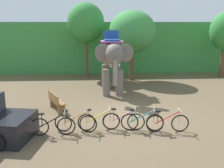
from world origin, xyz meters
name	(u,v)px	position (x,y,z in m)	size (l,w,h in m)	color
ground_plane	(127,116)	(0.00, 0.00, 0.00)	(80.00, 80.00, 0.00)	brown
foliage_hedge	(111,45)	(0.00, 13.52, 2.16)	(36.00, 6.00, 4.31)	#3D8E42
tree_center_left	(86,23)	(-2.19, 8.99, 4.24)	(2.82, 2.82, 5.77)	brown
tree_far_left	(132,32)	(1.22, 7.70, 3.60)	(3.39, 3.39, 5.17)	brown
elephant	(112,58)	(-0.46, 4.00, 2.20)	(2.08, 4.14, 3.78)	#665E56
bike_black	(53,126)	(-3.09, -1.90, 0.39)	(1.71, 0.52, 0.92)	black
bike_orange	(75,123)	(-2.25, -1.65, 0.39)	(1.70, 0.52, 0.92)	black
bike_yellow	(99,121)	(-1.34, -1.53, 0.39)	(1.71, 0.52, 0.92)	black
bike_pink	(123,121)	(-0.35, -1.56, 0.39)	(1.70, 0.52, 0.92)	black
bike_teal	(142,122)	(0.38, -1.68, 0.39)	(1.70, 0.52, 0.92)	black
bike_red	(167,123)	(1.35, -1.86, 0.39)	(1.71, 0.52, 0.92)	black
wooden_bench	(56,101)	(-3.42, 1.00, 0.48)	(1.03, 1.53, 0.89)	brown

